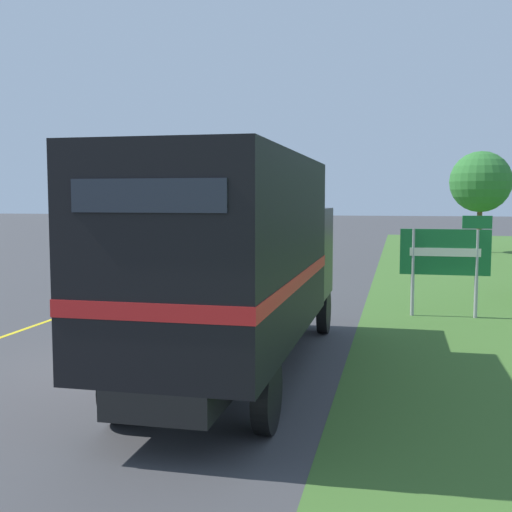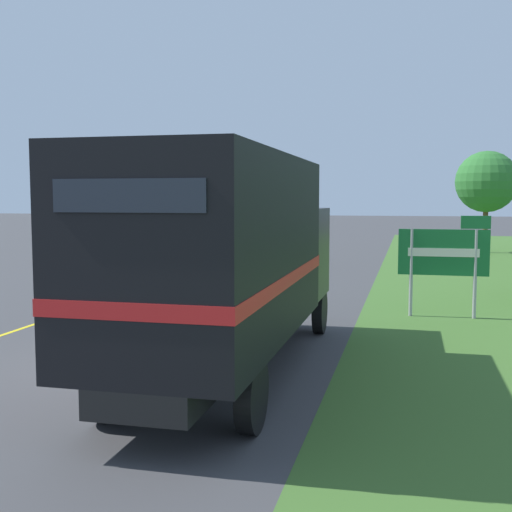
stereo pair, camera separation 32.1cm
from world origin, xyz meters
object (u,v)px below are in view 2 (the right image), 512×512
(horse_trailer_truck, at_px, (229,256))
(lead_car_white, at_px, (251,242))
(roadside_tree_far, at_px, (487,182))
(highway_sign, at_px, (445,254))

(horse_trailer_truck, distance_m, lead_car_white, 18.09)
(lead_car_white, xyz_separation_m, roadside_tree_far, (10.92, 9.18, 2.84))
(horse_trailer_truck, bearing_deg, highway_sign, 59.41)
(roadside_tree_far, bearing_deg, horse_trailer_truck, -104.40)
(horse_trailer_truck, xyz_separation_m, highway_sign, (3.77, 6.37, -0.43))
(highway_sign, bearing_deg, horse_trailer_truck, -120.59)
(lead_car_white, distance_m, roadside_tree_far, 14.54)
(horse_trailer_truck, height_order, highway_sign, horse_trailer_truck)
(horse_trailer_truck, xyz_separation_m, lead_car_white, (-4.04, 17.61, -1.00))
(horse_trailer_truck, distance_m, highway_sign, 7.42)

